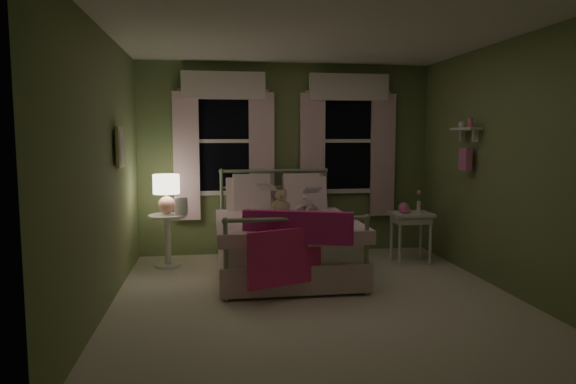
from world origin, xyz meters
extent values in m
plane|color=silver|center=(0.00, 0.00, 0.00)|extent=(4.20, 4.20, 0.00)
plane|color=white|center=(0.00, 0.00, 2.60)|extent=(4.20, 4.20, 0.00)
plane|color=#788650|center=(0.00, 2.10, 1.30)|extent=(4.00, 0.00, 4.00)
plane|color=#788650|center=(0.00, -2.10, 1.30)|extent=(4.00, 0.00, 4.00)
plane|color=#788650|center=(-2.00, 0.00, 1.30)|extent=(0.00, 4.20, 4.20)
plane|color=#788650|center=(2.00, 0.00, 1.30)|extent=(0.00, 4.20, 4.20)
cube|color=white|center=(-0.19, 1.01, 0.42)|extent=(1.44, 1.94, 0.26)
cube|color=white|center=(-0.19, 1.01, 0.18)|extent=(1.54, 2.02, 0.30)
cube|color=white|center=(-0.19, 0.86, 0.60)|extent=(1.58, 1.75, 0.14)
cylinder|color=#9EB793|center=(-0.88, 1.01, 0.30)|extent=(0.04, 1.90, 0.04)
cylinder|color=#9EB793|center=(0.50, 1.01, 0.30)|extent=(0.04, 1.90, 0.04)
cylinder|color=#9EB793|center=(-0.90, 1.98, 0.57)|extent=(0.04, 0.04, 1.15)
cylinder|color=#9EB793|center=(0.52, 1.98, 0.57)|extent=(0.04, 0.04, 1.15)
sphere|color=#9EB793|center=(-0.90, 1.98, 1.15)|extent=(0.07, 0.07, 0.07)
sphere|color=#9EB793|center=(0.52, 1.98, 1.15)|extent=(0.07, 0.07, 0.07)
cylinder|color=#9EB793|center=(-0.19, 1.98, 1.15)|extent=(1.42, 0.04, 0.04)
cylinder|color=#9EB793|center=(-0.19, 1.98, 0.93)|extent=(1.38, 0.03, 0.03)
cylinder|color=#9EB793|center=(-0.90, 0.04, 0.40)|extent=(0.04, 0.04, 0.80)
cylinder|color=#9EB793|center=(0.52, 0.04, 0.40)|extent=(0.04, 0.04, 0.80)
sphere|color=#9EB793|center=(-0.90, 0.04, 0.80)|extent=(0.07, 0.07, 0.07)
sphere|color=#9EB793|center=(0.52, 0.04, 0.80)|extent=(0.07, 0.07, 0.07)
cylinder|color=#9EB793|center=(-0.19, 0.04, 0.80)|extent=(1.42, 0.04, 0.04)
cube|color=white|center=(-0.57, 1.71, 0.80)|extent=(0.55, 0.32, 0.57)
cube|color=white|center=(0.19, 1.71, 0.80)|extent=(0.55, 0.32, 0.57)
cube|color=white|center=(-0.52, 1.71, 0.88)|extent=(0.48, 0.30, 0.51)
cube|color=white|center=(0.14, 1.71, 0.88)|extent=(0.48, 0.30, 0.51)
cube|color=#D62987|center=(-0.19, 0.04, 0.72)|extent=(1.07, 0.45, 0.32)
cube|color=#FF3183|center=(-0.19, -0.03, 0.45)|extent=(1.04, 0.43, 0.55)
imported|color=#F7D1DD|center=(-0.47, 1.46, 0.92)|extent=(0.26, 0.17, 0.70)
imported|color=#F7D1DD|center=(0.09, 1.46, 0.97)|extent=(0.43, 0.36, 0.79)
imported|color=beige|center=(-0.47, 1.21, 0.96)|extent=(0.23, 0.18, 0.26)
imported|color=beige|center=(0.09, 1.21, 0.92)|extent=(0.20, 0.11, 0.26)
sphere|color=tan|center=(-0.19, 1.31, 0.75)|extent=(0.20, 0.20, 0.20)
sphere|color=tan|center=(-0.19, 1.29, 0.89)|extent=(0.14, 0.14, 0.14)
sphere|color=tan|center=(-0.23, 1.29, 0.95)|extent=(0.05, 0.05, 0.05)
sphere|color=tan|center=(-0.14, 1.29, 0.95)|extent=(0.05, 0.05, 0.05)
sphere|color=tan|center=(-0.27, 1.28, 0.77)|extent=(0.08, 0.08, 0.08)
sphere|color=tan|center=(-0.11, 1.28, 0.77)|extent=(0.08, 0.08, 0.08)
sphere|color=#8C6B51|center=(-0.19, 1.23, 0.89)|extent=(0.05, 0.05, 0.05)
cylinder|color=white|center=(-1.58, 1.53, 0.63)|extent=(0.46, 0.46, 0.04)
cylinder|color=white|center=(-1.58, 1.53, 0.32)|extent=(0.08, 0.08, 0.60)
cylinder|color=white|center=(-1.58, 1.53, 0.01)|extent=(0.34, 0.34, 0.03)
sphere|color=#F7AC92|center=(-1.58, 1.53, 0.77)|extent=(0.22, 0.22, 0.22)
cylinder|color=pink|center=(-1.58, 1.53, 0.89)|extent=(0.03, 0.03, 0.13)
cylinder|color=#FFEAC6|center=(-1.58, 1.53, 1.03)|extent=(0.32, 0.32, 0.24)
imported|color=beige|center=(-1.48, 1.45, 0.66)|extent=(0.21, 0.25, 0.02)
cube|color=white|center=(1.48, 1.25, 0.63)|extent=(0.50, 0.40, 0.04)
cube|color=white|center=(1.48, 1.25, 0.56)|extent=(0.44, 0.34, 0.08)
cylinder|color=white|center=(1.28, 1.10, 0.31)|extent=(0.04, 0.04, 0.60)
cylinder|color=white|center=(1.68, 1.10, 0.31)|extent=(0.04, 0.04, 0.60)
cylinder|color=white|center=(1.28, 1.40, 0.31)|extent=(0.04, 0.04, 0.60)
cylinder|color=white|center=(1.68, 1.40, 0.31)|extent=(0.04, 0.04, 0.60)
sphere|color=pink|center=(1.38, 1.25, 0.71)|extent=(0.14, 0.14, 0.14)
cube|color=pink|center=(1.38, 1.16, 0.69)|extent=(0.10, 0.05, 0.04)
cylinder|color=white|center=(1.60, 1.30, 0.72)|extent=(0.05, 0.05, 0.14)
cylinder|color=#4C7F3F|center=(1.60, 1.30, 0.83)|extent=(0.01, 0.01, 0.12)
sphere|color=pink|center=(1.60, 1.30, 0.90)|extent=(0.06, 0.06, 0.06)
cube|color=black|center=(-0.85, 2.08, 1.55)|extent=(0.76, 0.02, 1.35)
cube|color=white|center=(-0.85, 2.06, 2.25)|extent=(0.84, 0.05, 0.06)
cube|color=white|center=(-0.85, 2.06, 0.85)|extent=(0.84, 0.05, 0.06)
cube|color=white|center=(-1.25, 2.06, 1.55)|extent=(0.06, 0.05, 1.40)
cube|color=white|center=(-0.45, 2.06, 1.55)|extent=(0.06, 0.05, 1.40)
cube|color=white|center=(-0.85, 2.06, 1.55)|extent=(0.76, 0.04, 0.05)
cube|color=white|center=(-1.35, 2.02, 1.35)|extent=(0.34, 0.06, 1.70)
cube|color=white|center=(-0.35, 2.02, 1.35)|extent=(0.34, 0.06, 1.70)
cube|color=white|center=(-0.85, 2.00, 2.28)|extent=(1.10, 0.08, 0.36)
cylinder|color=white|center=(-0.85, 2.04, 2.22)|extent=(1.20, 0.03, 0.03)
cube|color=black|center=(0.85, 2.08, 1.55)|extent=(0.76, 0.02, 1.35)
cube|color=white|center=(0.85, 2.06, 2.25)|extent=(0.84, 0.05, 0.06)
cube|color=white|center=(0.85, 2.06, 0.85)|extent=(0.84, 0.05, 0.06)
cube|color=white|center=(0.45, 2.06, 1.55)|extent=(0.06, 0.05, 1.40)
cube|color=white|center=(1.25, 2.06, 1.55)|extent=(0.06, 0.05, 1.40)
cube|color=white|center=(0.85, 2.06, 1.55)|extent=(0.76, 0.04, 0.05)
cube|color=white|center=(0.35, 2.02, 1.35)|extent=(0.34, 0.06, 1.70)
cube|color=silver|center=(1.35, 2.02, 1.35)|extent=(0.34, 0.06, 1.70)
cube|color=white|center=(0.85, 2.00, 2.28)|extent=(1.10, 0.08, 0.36)
cylinder|color=white|center=(0.85, 2.04, 2.22)|extent=(1.20, 0.03, 0.03)
cube|color=white|center=(1.89, 0.70, 1.70)|extent=(0.15, 0.50, 0.03)
cube|color=white|center=(1.93, 0.55, 1.62)|extent=(0.06, 0.03, 0.14)
cube|color=white|center=(1.93, 0.85, 1.62)|extent=(0.06, 0.03, 0.14)
cylinder|color=pink|center=(1.89, 0.60, 1.77)|extent=(0.06, 0.06, 0.10)
sphere|color=white|center=(1.89, 0.80, 1.75)|extent=(0.08, 0.08, 0.08)
cube|color=pink|center=(1.90, 0.70, 1.35)|extent=(0.08, 0.18, 0.26)
cube|color=beige|center=(-1.95, 0.60, 1.50)|extent=(0.03, 0.32, 0.42)
cube|color=silver|center=(-1.94, 0.60, 1.50)|extent=(0.01, 0.25, 0.34)
camera|label=1|loc=(-1.01, -4.89, 1.61)|focal=32.00mm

